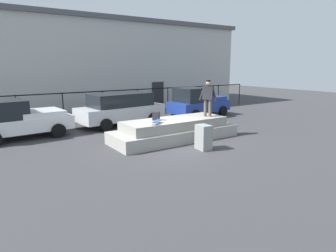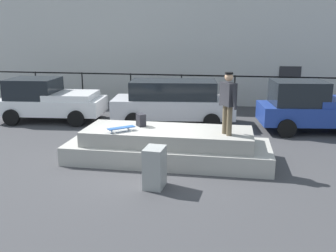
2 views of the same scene
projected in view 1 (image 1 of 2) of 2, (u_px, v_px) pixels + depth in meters
The scene contains 11 objects.
ground_plane at pixel (169, 143), 12.54m from camera, with size 60.00×60.00×0.00m, color #38383A.
concrete_ledge at pixel (175, 130), 13.09m from camera, with size 5.72×2.02×0.92m.
skateboarder at pixel (208, 96), 13.46m from camera, with size 0.53×0.75×1.65m.
skateboard at pixel (157, 121), 11.92m from camera, with size 0.71×0.65×0.12m.
backpack at pixel (156, 116), 12.67m from camera, with size 0.28×0.20×0.36m, color black.
car_white_pickup_near at pixel (17, 119), 13.22m from camera, with size 4.34×2.43×1.74m.
car_silver_hatchback_mid at pixel (121, 108), 16.24m from camera, with size 4.92×2.55×1.73m.
car_blue_pickup_far at pixel (198, 102), 18.87m from camera, with size 4.27×2.38×1.86m.
utility_box at pixel (204, 137), 11.52m from camera, with size 0.44×0.60×0.97m, color gray.
fence_row at pixel (103, 98), 18.22m from camera, with size 24.06×0.06×1.71m.
warehouse_building at pixel (74, 65), 22.18m from camera, with size 25.40×7.83×6.46m.
Camera 1 is at (-6.81, -10.05, 3.23)m, focal length 31.82 mm.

